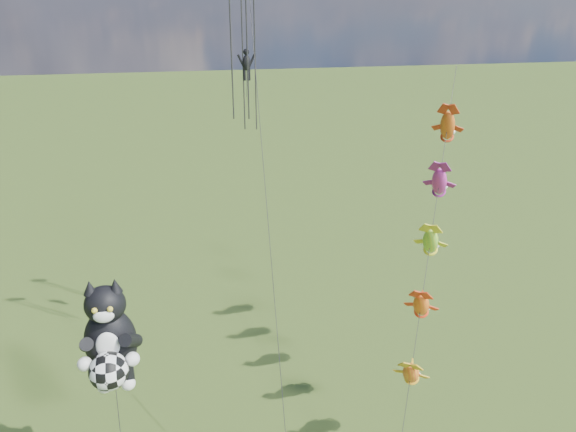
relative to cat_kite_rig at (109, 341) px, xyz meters
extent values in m
ellipsoid|color=black|center=(0.00, 0.31, -0.26)|extent=(2.30, 1.93, 3.16)
ellipsoid|color=black|center=(0.00, 0.21, 1.62)|extent=(1.78, 1.64, 1.60)
cone|color=black|center=(-0.49, 0.21, 2.45)|extent=(0.59, 0.59, 0.59)
cone|color=black|center=(0.49, 0.21, 2.45)|extent=(0.59, 0.59, 0.59)
ellipsoid|color=white|center=(0.00, -0.43, 1.47)|extent=(0.86, 0.47, 0.57)
ellipsoid|color=white|center=(0.00, -0.43, 0.04)|extent=(1.01, 0.45, 1.30)
sphere|color=gold|center=(-0.30, -0.50, 1.79)|extent=(0.24, 0.24, 0.24)
sphere|color=gold|center=(0.30, -0.50, 1.79)|extent=(0.24, 0.24, 0.24)
sphere|color=white|center=(-0.94, -0.73, -0.51)|extent=(0.59, 0.59, 0.59)
sphere|color=white|center=(0.94, -0.73, -0.51)|extent=(0.59, 0.59, 0.59)
sphere|color=white|center=(-0.49, 0.16, -2.38)|extent=(0.63, 0.63, 0.63)
sphere|color=white|center=(0.49, 0.16, -2.38)|extent=(0.63, 0.63, 0.63)
sphere|color=white|center=(0.00, -1.02, -0.75)|extent=(1.58, 1.58, 1.58)
cylinder|color=black|center=(15.29, 3.30, 0.29)|extent=(7.70, 13.87, 18.11)
ellipsoid|color=red|center=(13.60, 0.25, -3.69)|extent=(1.74, 2.27, 2.31)
ellipsoid|color=orange|center=(14.68, 2.19, -1.16)|extent=(1.74, 2.27, 2.31)
ellipsoid|color=green|center=(15.75, 4.13, 1.37)|extent=(1.74, 2.27, 2.31)
ellipsoid|color=#D8339B|center=(16.82, 6.06, 3.91)|extent=(1.74, 2.27, 2.31)
ellipsoid|color=orange|center=(17.89, 8.00, 6.44)|extent=(1.74, 2.27, 2.31)
cylinder|color=black|center=(7.20, 3.27, 2.89)|extent=(0.47, 17.09, 23.32)
cylinder|color=black|center=(6.20, 8.74, 10.33)|extent=(0.08, 0.08, 6.81)
cylinder|color=black|center=(7.00, 8.74, 10.33)|extent=(0.08, 0.08, 6.81)
cylinder|color=black|center=(7.08, 11.80, 9.48)|extent=(0.08, 0.08, 7.77)
cylinder|color=black|center=(7.75, 11.80, 9.48)|extent=(0.08, 0.08, 7.77)
camera|label=1|loc=(3.89, -20.46, 13.66)|focal=35.00mm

